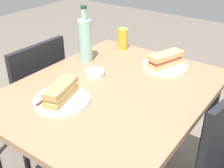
{
  "coord_description": "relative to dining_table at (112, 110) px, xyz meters",
  "views": [
    {
      "loc": [
        -0.93,
        -0.67,
        1.4
      ],
      "look_at": [
        0.0,
        0.0,
        0.77
      ],
      "focal_mm": 45.43,
      "sensor_mm": 36.0,
      "label": 1
    }
  ],
  "objects": [
    {
      "name": "dining_table",
      "position": [
        0.0,
        0.0,
        0.0
      ],
      "size": [
        1.03,
        0.82,
        0.75
      ],
      "color": "#997251",
      "rests_on": "ground"
    },
    {
      "name": "chair_far",
      "position": [
        -0.0,
        0.61,
        -0.14
      ],
      "size": [
        0.4,
        0.4,
        0.85
      ],
      "color": "black",
      "rests_on": "ground"
    },
    {
      "name": "plate_near",
      "position": [
        -0.22,
        0.1,
        0.13
      ],
      "size": [
        0.24,
        0.24,
        0.01
      ],
      "primitive_type": "cylinder",
      "color": "white",
      "rests_on": "dining_table"
    },
    {
      "name": "baguette_sandwich_near",
      "position": [
        -0.22,
        0.1,
        0.17
      ],
      "size": [
        0.2,
        0.12,
        0.07
      ],
      "color": "tan",
      "rests_on": "plate_near"
    },
    {
      "name": "knife_near",
      "position": [
        -0.25,
        0.15,
        0.14
      ],
      "size": [
        0.18,
        0.03,
        0.01
      ],
      "color": "silver",
      "rests_on": "plate_near"
    },
    {
      "name": "plate_far",
      "position": [
        0.34,
        -0.1,
        0.13
      ],
      "size": [
        0.24,
        0.24,
        0.01
      ],
      "primitive_type": "cylinder",
      "color": "silver",
      "rests_on": "dining_table"
    },
    {
      "name": "baguette_sandwich_far",
      "position": [
        0.34,
        -0.1,
        0.17
      ],
      "size": [
        0.21,
        0.13,
        0.07
      ],
      "color": "tan",
      "rests_on": "plate_far"
    },
    {
      "name": "knife_far",
      "position": [
        0.35,
        -0.05,
        0.14
      ],
      "size": [
        0.18,
        0.05,
        0.01
      ],
      "color": "silver",
      "rests_on": "plate_far"
    },
    {
      "name": "water_bottle",
      "position": [
        0.17,
        0.3,
        0.25
      ],
      "size": [
        0.07,
        0.07,
        0.31
      ],
      "color": "#99C6B7",
      "rests_on": "dining_table"
    },
    {
      "name": "beer_glass",
      "position": [
        0.44,
        0.23,
        0.19
      ],
      "size": [
        0.06,
        0.06,
        0.13
      ],
      "primitive_type": "cylinder",
      "color": "gold",
      "rests_on": "dining_table"
    },
    {
      "name": "olive_bowl",
      "position": [
        0.05,
        0.14,
        0.14
      ],
      "size": [
        0.1,
        0.1,
        0.03
      ],
      "primitive_type": "cylinder",
      "color": "silver",
      "rests_on": "dining_table"
    }
  ]
}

